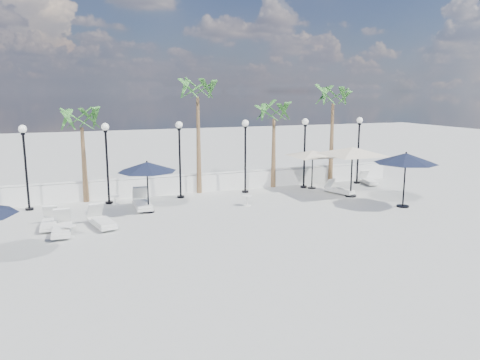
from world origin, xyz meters
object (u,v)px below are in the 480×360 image
object	(u,v)px
lounger_2	(50,222)
parasol_cream_sq_b	(353,147)
lounger_6	(368,180)
parasol_cream_sq_a	(313,151)
lounger_5	(339,190)
lounger_3	(62,228)
parasol_navy_right	(406,159)
lounger_1	(102,221)
lounger_4	(142,203)
parasol_navy_mid	(147,167)

from	to	relation	value
lounger_2	parasol_cream_sq_b	size ratio (longest dim) A/B	0.34
lounger_2	lounger_6	world-z (taller)	lounger_2
lounger_2	lounger_6	bearing A→B (deg)	13.16
parasol_cream_sq_a	lounger_5	bearing A→B (deg)	-70.61
parasol_cream_sq_b	lounger_3	bearing A→B (deg)	-173.47
lounger_6	lounger_3	bearing A→B (deg)	-153.88
lounger_3	parasol_cream_sq_a	bearing A→B (deg)	20.53
lounger_6	parasol_navy_right	xyz separation A→B (m)	(-1.79, -5.13, 2.05)
lounger_6	lounger_1	bearing A→B (deg)	-154.29
lounger_3	lounger_4	distance (m)	4.46
lounger_1	parasol_navy_mid	distance (m)	3.21
lounger_5	parasol_cream_sq_a	world-z (taller)	parasol_cream_sq_a
lounger_5	parasol_navy_mid	bearing A→B (deg)	162.53
parasol_navy_right	parasol_cream_sq_b	distance (m)	2.92
lounger_1	lounger_3	bearing A→B (deg)	-175.38
lounger_2	parasol_navy_mid	world-z (taller)	parasol_navy_mid
parasol_navy_mid	parasol_navy_right	size ratio (longest dim) A/B	0.90
lounger_3	lounger_4	xyz separation A→B (m)	(3.46, 2.82, 0.02)
lounger_3	parasol_cream_sq_b	size ratio (longest dim) A/B	0.38
parasol_cream_sq_b	parasol_cream_sq_a	bearing A→B (deg)	108.27
lounger_3	lounger_4	size ratio (longest dim) A/B	0.95
parasol_cream_sq_b	lounger_4	bearing A→B (deg)	173.21
parasol_cream_sq_b	parasol_navy_right	bearing A→B (deg)	-69.60
lounger_6	parasol_cream_sq_b	xyz separation A→B (m)	(-2.81, -2.41, 2.30)
lounger_2	parasol_navy_right	bearing A→B (deg)	-4.78
lounger_1	lounger_3	xyz separation A→B (m)	(-1.48, -0.47, 0.00)
parasol_navy_right	parasol_cream_sq_a	xyz separation A→B (m)	(-1.84, 5.24, -0.17)
lounger_4	parasol_navy_mid	size ratio (longest dim) A/B	0.83
lounger_4	lounger_6	bearing A→B (deg)	6.60
parasol_cream_sq_a	parasol_navy_mid	bearing A→B (deg)	-167.85
lounger_5	parasol_navy_right	bearing A→B (deg)	-89.48
lounger_5	lounger_6	xyz separation A→B (m)	(3.01, 1.66, 0.01)
parasol_navy_right	parasol_cream_sq_b	size ratio (longest dim) A/B	0.53
lounger_1	lounger_5	size ratio (longest dim) A/B	1.16
lounger_3	parasol_navy_mid	world-z (taller)	parasol_navy_mid
lounger_4	parasol_navy_mid	world-z (taller)	parasol_navy_mid
parasol_navy_right	parasol_cream_sq_a	bearing A→B (deg)	109.38
lounger_4	parasol_navy_mid	distance (m)	1.92
lounger_4	parasol_cream_sq_a	size ratio (longest dim) A/B	0.47
lounger_4	lounger_6	world-z (taller)	lounger_4
lounger_4	lounger_6	size ratio (longest dim) A/B	1.18
lounger_1	lounger_2	xyz separation A→B (m)	(-1.92, 0.57, -0.02)
lounger_5	parasol_navy_right	size ratio (longest dim) A/B	0.62
parasol_navy_right	lounger_3	bearing A→B (deg)	175.59
lounger_6	parasol_cream_sq_b	world-z (taller)	parasol_cream_sq_b
parasol_navy_right	parasol_cream_sq_a	world-z (taller)	parasol_navy_right
lounger_3	lounger_6	world-z (taller)	lounger_3
lounger_5	parasol_cream_sq_a	bearing A→B (deg)	90.53
lounger_2	lounger_5	size ratio (longest dim) A/B	1.04
lounger_2	parasol_cream_sq_a	world-z (taller)	parasol_cream_sq_a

